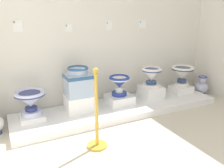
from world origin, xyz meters
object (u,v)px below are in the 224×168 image
Objects in this scene: plinth_block_rightmost at (32,117)px; antique_toilet_slender_white at (182,73)px; decorative_vase_spare at (202,87)px; plinth_block_central_ornate at (119,99)px; antique_toilet_pale_glazed at (151,75)px; antique_toilet_rightmost at (30,100)px; plinth_block_slender_white at (181,89)px; info_placard_second at (69,28)px; antique_toilet_central_ornate at (119,83)px; plinth_block_pale_glazed at (151,92)px; info_placard_first at (17,26)px; stanchion_post_near_left at (97,123)px; info_placard_third at (109,25)px; antique_toilet_tall_cobalt at (78,81)px; info_placard_fourth at (142,24)px; plinth_block_tall_cobalt at (79,103)px.

antique_toilet_slender_white reaches higher than plinth_block_rightmost.
antique_toilet_slender_white is 0.55m from decorative_vase_spare.
antique_toilet_pale_glazed reaches higher than plinth_block_central_ornate.
antique_toilet_pale_glazed is at bearing -0.18° from antique_toilet_rightmost.
info_placard_second is (-1.95, 0.34, 1.12)m from plinth_block_slender_white.
plinth_block_rightmost is 1.00× the size of antique_toilet_central_ornate.
info_placard_second is at bearing 165.37° from plinth_block_pale_glazed.
info_placard_first reaches higher than plinth_block_pale_glazed.
plinth_block_pale_glazed is at bearing 32.67° from stanchion_post_near_left.
info_placard_third is (-1.30, 0.34, 0.85)m from antique_toilet_slender_white.
antique_toilet_slender_white is at bearing -7.32° from info_placard_first.
info_placard_first is 3.35m from decorative_vase_spare.
antique_toilet_tall_cobalt reaches higher than antique_toilet_pale_glazed.
antique_toilet_slender_white is at bearing 0.00° from plinth_block_slender_white.
antique_toilet_tall_cobalt is 1.33m from plinth_block_pale_glazed.
antique_toilet_tall_cobalt is 3.19× the size of info_placard_fourth.
decorative_vase_spare is (1.13, -0.39, -1.15)m from info_placard_fourth.
info_placard_third reaches higher than antique_toilet_rightmost.
antique_toilet_pale_glazed is 0.67m from antique_toilet_slender_white.
antique_toilet_rightmost reaches higher than decorative_vase_spare.
info_placard_second is (-0.67, 0.34, 0.84)m from antique_toilet_central_ornate.
info_placard_fourth is at bearing 89.39° from plinth_block_pale_glazed.
decorative_vase_spare is (0.46, -0.05, -0.30)m from antique_toilet_slender_white.
antique_toilet_central_ornate is at bearing -63.43° from plinth_block_central_ornate.
antique_toilet_tall_cobalt is 2.99× the size of info_placard_third.
info_placard_third is at bearing 91.95° from antique_toilet_central_ornate.
plinth_block_tall_cobalt is at bearing 180.00° from antique_toilet_tall_cobalt.
antique_toilet_rightmost is at bearing 178.72° from antique_toilet_tall_cobalt.
info_placard_first reaches higher than antique_toilet_pale_glazed.
antique_toilet_central_ornate is 1.11m from info_placard_fourth.
plinth_block_tall_cobalt is 0.67m from plinth_block_central_ornate.
info_placard_third is (0.66, 0.00, 0.02)m from info_placard_second.
antique_toilet_slender_white is 2.55× the size of info_placard_first.
antique_toilet_pale_glazed is (0.61, 0.01, 0.33)m from plinth_block_central_ornate.
plinth_block_tall_cobalt is at bearing 84.49° from stanchion_post_near_left.
antique_toilet_rightmost is 1.05× the size of plinth_block_central_ornate.
info_placard_fourth is (1.29, 0.00, 0.03)m from info_placard_second.
antique_toilet_pale_glazed is 2.56× the size of info_placard_fourth.
plinth_block_slender_white is at bearing -7.32° from info_placard_first.
info_placard_second is (-1.95, 0.34, 0.83)m from antique_toilet_slender_white.
plinth_block_tall_cobalt is at bearing -1.28° from antique_toilet_rightmost.
antique_toilet_rightmost is 1.27× the size of antique_toilet_central_ornate.
info_placard_first is 0.44× the size of decorative_vase_spare.
info_placard_fourth reaches higher than stanchion_post_near_left.
info_placard_first is 0.17× the size of stanchion_post_near_left.
antique_toilet_central_ornate is 0.81× the size of antique_toilet_slender_white.
antique_toilet_rightmost is 1.20× the size of antique_toilet_pale_glazed.
antique_toilet_slender_white is 3.01× the size of info_placard_fourth.
antique_toilet_slender_white is 1.12× the size of decorative_vase_spare.
plinth_block_slender_white is at bearing 23.14° from stanchion_post_near_left.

